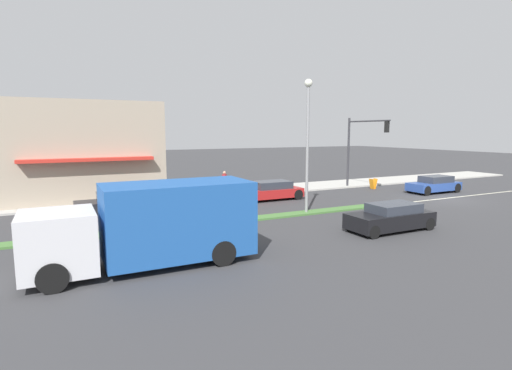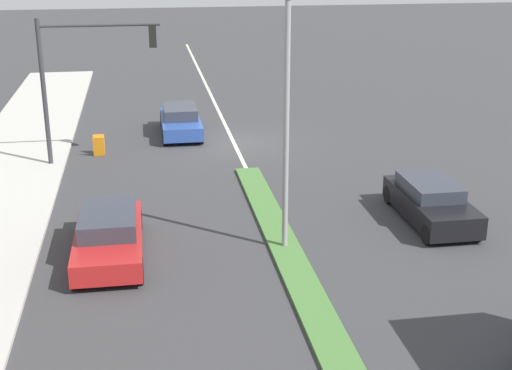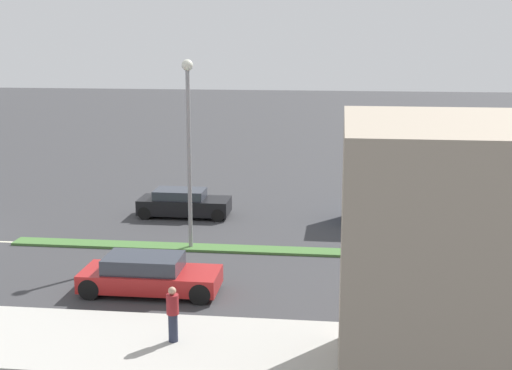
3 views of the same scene
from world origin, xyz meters
name	(u,v)px [view 1 (image 1 of 3)]	position (x,y,z in m)	size (l,w,h in m)	color
ground_plane	(194,226)	(0.00, 18.00, 0.00)	(160.00, 160.00, 0.00)	#38383A
sidewalk_right	(146,198)	(9.00, 18.50, 0.06)	(4.00, 73.00, 0.12)	#B2AFA8
lane_marking_center	(443,199)	(0.00, 0.00, 0.00)	(0.16, 60.00, 0.01)	beige
building_corner_store	(85,150)	(11.03, 22.11, 3.36)	(6.54, 9.71, 6.47)	tan
traffic_signal_main	(361,141)	(6.12, 2.19, 3.90)	(4.59, 0.34, 5.60)	#333338
street_lamp	(308,129)	(0.00, 11.34, 4.78)	(0.44, 0.44, 7.37)	gray
pedestrian	(224,181)	(8.88, 12.74, 0.95)	(0.34, 0.34, 1.58)	#282D42
warning_aframe_sign	(373,184)	(5.73, 1.07, 0.43)	(0.45, 0.53, 0.84)	orange
delivery_truck	(153,224)	(-5.00, 21.02, 1.47)	(2.44, 7.50, 2.87)	silver
coupe_blue	(434,185)	(2.20, -1.74, 0.62)	(1.74, 4.20, 1.27)	#284793
suv_black	(391,217)	(-5.00, 9.94, 0.62)	(1.76, 4.23, 1.28)	black
sedan_dark	(117,203)	(5.00, 20.92, 0.60)	(1.86, 4.41, 1.22)	black
hatchback_red	(270,191)	(5.00, 11.00, 0.62)	(1.86, 4.55, 1.27)	#AD1E1E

